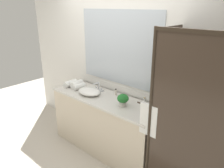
{
  "coord_description": "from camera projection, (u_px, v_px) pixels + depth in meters",
  "views": [
    {
      "loc": [
        2.05,
        -2.14,
        2.19
      ],
      "look_at": [
        0.15,
        0.0,
        1.15
      ],
      "focal_mm": 35.03,
      "sensor_mm": 36.0,
      "label": 1
    }
  ],
  "objects": [
    {
      "name": "ground_plane",
      "position": [
        105.0,
        149.0,
        3.53
      ],
      "size": [
        8.0,
        8.0,
        0.0
      ],
      "primitive_type": "plane",
      "color": "beige"
    },
    {
      "name": "wall_back_with_mirror",
      "position": [
        120.0,
        66.0,
        3.32
      ],
      "size": [
        4.4,
        0.06,
        2.6
      ],
      "color": "silver",
      "rests_on": "ground_plane"
    },
    {
      "name": "vanity_cabinet",
      "position": [
        105.0,
        124.0,
        3.38
      ],
      "size": [
        1.8,
        0.58,
        0.9
      ],
      "color": "beige",
      "rests_on": "ground_plane"
    },
    {
      "name": "shower_enclosure",
      "position": [
        181.0,
        124.0,
        2.25
      ],
      "size": [
        1.2,
        0.59,
        2.0
      ],
      "color": "#2D2319",
      "rests_on": "ground_plane"
    },
    {
      "name": "sink_basin",
      "position": [
        89.0,
        92.0,
        3.33
      ],
      "size": [
        0.38,
        0.28,
        0.09
      ],
      "primitive_type": "ellipsoid",
      "color": "white",
      "rests_on": "vanity_cabinet"
    },
    {
      "name": "faucet",
      "position": [
        98.0,
        88.0,
        3.47
      ],
      "size": [
        0.17,
        0.14,
        0.15
      ],
      "color": "silver",
      "rests_on": "vanity_cabinet"
    },
    {
      "name": "potted_plant",
      "position": [
        123.0,
        99.0,
        2.93
      ],
      "size": [
        0.16,
        0.16,
        0.17
      ],
      "color": "beige",
      "rests_on": "vanity_cabinet"
    },
    {
      "name": "soap_dish",
      "position": [
        146.0,
        110.0,
        2.81
      ],
      "size": [
        0.1,
        0.07,
        0.04
      ],
      "color": "silver",
      "rests_on": "vanity_cabinet"
    },
    {
      "name": "amenity_bottle_body_wash",
      "position": [
        144.0,
        101.0,
        2.99
      ],
      "size": [
        0.03,
        0.03,
        0.1
      ],
      "color": "white",
      "rests_on": "vanity_cabinet"
    },
    {
      "name": "amenity_bottle_shampoo",
      "position": [
        116.0,
        92.0,
        3.3
      ],
      "size": [
        0.03,
        0.03,
        0.1
      ],
      "color": "silver",
      "rests_on": "vanity_cabinet"
    },
    {
      "name": "rolled_towel_near_edge",
      "position": [
        70.0,
        83.0,
        3.66
      ],
      "size": [
        0.11,
        0.24,
        0.1
      ],
      "primitive_type": "cylinder",
      "rotation": [
        1.57,
        0.0,
        0.05
      ],
      "color": "white",
      "rests_on": "vanity_cabinet"
    },
    {
      "name": "rolled_towel_middle",
      "position": [
        77.0,
        84.0,
        3.63
      ],
      "size": [
        0.13,
        0.24,
        0.1
      ],
      "primitive_type": "cylinder",
      "rotation": [
        1.57,
        0.0,
        0.12
      ],
      "color": "white",
      "rests_on": "vanity_cabinet"
    },
    {
      "name": "rolled_towel_far_edge",
      "position": [
        79.0,
        86.0,
        3.53
      ],
      "size": [
        0.11,
        0.21,
        0.1
      ],
      "primitive_type": "cylinder",
      "rotation": [
        1.57,
        0.0,
        -0.09
      ],
      "color": "white",
      "rests_on": "vanity_cabinet"
    }
  ]
}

